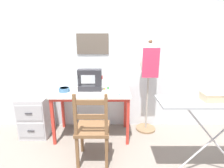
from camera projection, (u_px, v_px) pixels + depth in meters
name	position (u px, v px, depth m)	size (l,w,h in m)	color
ground_plane	(91.00, 145.00, 2.52)	(14.00, 14.00, 0.00)	gray
wall_back	(94.00, 52.00, 2.81)	(10.00, 0.07, 2.55)	silver
sewing_table	(92.00, 97.00, 2.61)	(1.14, 0.58, 0.73)	silver
sewing_machine	(92.00, 81.00, 2.62)	(0.37, 0.18, 0.34)	#28282D
fabric_bowl	(65.00, 89.00, 2.59)	(0.17, 0.17, 0.06)	teal
scissors	(121.00, 94.00, 2.49)	(0.11, 0.14, 0.01)	silver
thread_spool_near_machine	(105.00, 89.00, 2.68)	(0.04, 0.04, 0.03)	yellow
thread_spool_mid_table	(109.00, 88.00, 2.71)	(0.04, 0.04, 0.04)	green
wooden_chair	(93.00, 129.00, 2.10)	(0.40, 0.38, 0.93)	brown
filing_cabinet	(38.00, 115.00, 2.78)	(0.41, 0.51, 0.63)	#B7B7BC
dress_form	(150.00, 67.00, 2.67)	(0.32, 0.32, 1.47)	#846647
ironing_board	(219.00, 105.00, 1.80)	(1.25, 0.36, 0.89)	#ADB2B7
storage_box	(213.00, 97.00, 1.76)	(0.20, 0.16, 0.09)	beige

